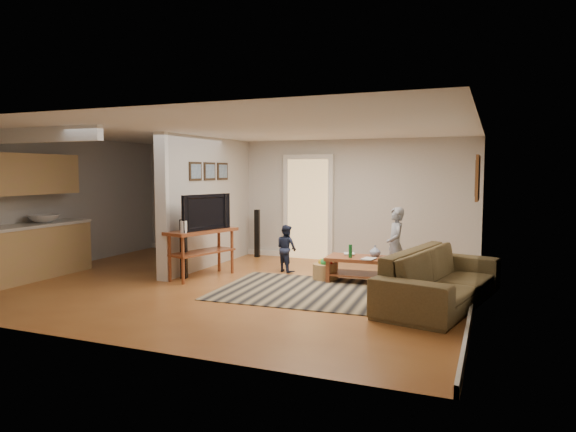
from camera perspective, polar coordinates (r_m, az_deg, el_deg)
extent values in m
plane|color=brown|center=(8.45, -6.55, -7.68)|extent=(7.50, 7.50, 0.00)
cube|color=silver|center=(10.99, 0.89, 1.86)|extent=(7.50, 0.04, 2.50)
cube|color=silver|center=(10.59, -24.73, 1.29)|extent=(0.04, 6.00, 2.50)
cube|color=silver|center=(7.26, 20.30, -0.06)|extent=(0.04, 6.00, 2.50)
cube|color=white|center=(8.27, -6.72, 9.46)|extent=(7.50, 6.00, 0.04)
cube|color=silver|center=(10.12, -8.66, 1.54)|extent=(0.15, 3.10, 2.50)
cube|color=white|center=(8.83, -13.80, 0.95)|extent=(0.22, 0.10, 2.50)
cube|color=white|center=(11.09, 0.83, -4.29)|extent=(7.50, 0.04, 0.12)
cube|color=white|center=(7.46, 19.79, -9.20)|extent=(0.04, 6.00, 0.12)
cube|color=#D8B272|center=(10.84, 2.26, 0.76)|extent=(0.90, 0.06, 2.10)
cube|color=tan|center=(9.90, -26.67, -3.67)|extent=(0.60, 2.20, 0.90)
cube|color=beige|center=(9.85, -26.78, -0.97)|extent=(0.64, 2.24, 0.05)
cube|color=tan|center=(9.82, -27.06, 4.15)|extent=(0.35, 2.00, 0.70)
imported|color=silver|center=(10.04, -25.50, -0.67)|extent=(0.54, 0.54, 0.19)
cube|color=black|center=(9.51, -10.27, 4.91)|extent=(0.03, 0.40, 0.34)
cube|color=black|center=(9.93, -8.72, 4.93)|extent=(0.03, 0.40, 0.34)
cube|color=black|center=(10.36, -7.30, 4.95)|extent=(0.03, 0.40, 0.34)
cube|color=brown|center=(8.24, 20.35, 3.98)|extent=(0.04, 0.90, 0.68)
cube|color=black|center=(7.99, 2.90, -8.35)|extent=(3.04, 2.29, 0.01)
imported|color=#444022|center=(7.56, 16.57, -9.38)|extent=(1.56, 2.75, 0.76)
cube|color=maroon|center=(8.66, 8.02, -4.70)|extent=(1.11, 0.67, 0.05)
cube|color=silver|center=(8.66, 8.02, -4.67)|extent=(0.69, 0.40, 0.02)
cube|color=maroon|center=(8.71, 8.00, -6.41)|extent=(1.02, 0.58, 0.03)
cube|color=maroon|center=(8.57, 4.47, -6.13)|extent=(0.07, 0.07, 0.40)
cube|color=maroon|center=(8.36, 10.88, -6.48)|extent=(0.07, 0.07, 0.40)
cube|color=maroon|center=(9.05, 5.35, -5.54)|extent=(0.07, 0.07, 0.40)
cube|color=maroon|center=(8.85, 11.42, -5.85)|extent=(0.07, 0.07, 0.40)
imported|color=navy|center=(8.72, 9.64, -4.47)|extent=(0.19, 0.19, 0.19)
cylinder|color=#145B28|center=(8.53, 6.94, -3.90)|extent=(0.06, 0.06, 0.22)
imported|color=#998C4C|center=(8.88, 6.23, -4.25)|extent=(0.24, 0.29, 0.02)
imported|color=#66594C|center=(8.46, 8.36, -4.74)|extent=(0.23, 0.29, 0.02)
cube|color=maroon|center=(9.03, -9.57, -1.68)|extent=(0.84, 1.42, 0.06)
cube|color=maroon|center=(9.08, -9.53, -3.98)|extent=(0.76, 1.30, 0.03)
cylinder|color=maroon|center=(8.84, -13.03, -4.51)|extent=(0.06, 0.06, 0.82)
cylinder|color=maroon|center=(9.60, -7.67, -3.67)|extent=(0.06, 0.06, 0.82)
cylinder|color=maroon|center=(8.59, -11.61, -4.76)|extent=(0.06, 0.06, 0.82)
cylinder|color=maroon|center=(9.37, -6.24, -3.87)|extent=(0.06, 0.06, 0.82)
imported|color=black|center=(9.01, -9.47, -1.51)|extent=(0.42, 1.07, 0.62)
cylinder|color=white|center=(8.60, -11.52, -1.18)|extent=(0.11, 0.11, 0.20)
cube|color=black|center=(9.05, -11.51, -3.60)|extent=(0.12, 0.12, 1.03)
cube|color=black|center=(11.09, -3.45, -1.94)|extent=(0.12, 0.12, 1.03)
cylinder|color=#A07A45|center=(8.84, 4.14, -6.19)|extent=(0.42, 0.42, 0.28)
sphere|color=#B41716|center=(8.83, 4.56, -5.30)|extent=(0.13, 0.13, 0.13)
sphere|color=gold|center=(8.85, 3.79, -5.15)|extent=(0.13, 0.13, 0.13)
sphere|color=green|center=(8.75, 4.04, -5.14)|extent=(0.13, 0.13, 0.13)
imported|color=gray|center=(8.72, 11.78, -7.37)|extent=(0.45, 0.54, 1.26)
imported|color=#1D243D|center=(9.54, -0.17, -6.19)|extent=(0.53, 0.50, 0.87)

